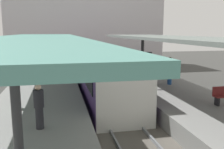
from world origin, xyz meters
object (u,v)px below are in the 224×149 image
at_px(platform_sign, 145,62).
at_px(passenger_mid_platform, 39,106).
at_px(commuter_train, 99,70).
at_px(passenger_near_bench, 170,70).
at_px(passenger_far_end, 14,90).

relative_size(platform_sign, passenger_mid_platform, 1.35).
xyz_separation_m(commuter_train, passenger_near_bench, (4.28, -2.41, 0.22)).
relative_size(commuter_train, passenger_mid_platform, 9.11).
bearing_deg(commuter_train, passenger_near_bench, -29.35).
height_order(passenger_mid_platform, passenger_far_end, passenger_mid_platform).
bearing_deg(passenger_near_bench, passenger_mid_platform, -142.52).
bearing_deg(passenger_far_end, commuter_train, 50.19).
bearing_deg(passenger_near_bench, passenger_far_end, -160.01).
xyz_separation_m(commuter_train, passenger_mid_platform, (-3.49, -8.37, 0.12)).
height_order(platform_sign, passenger_mid_platform, platform_sign).
height_order(passenger_near_bench, passenger_mid_platform, passenger_near_bench).
bearing_deg(passenger_mid_platform, commuter_train, 67.37).
relative_size(platform_sign, passenger_near_bench, 1.22).
bearing_deg(platform_sign, passenger_far_end, -159.42).
distance_m(commuter_train, passenger_near_bench, 4.92).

